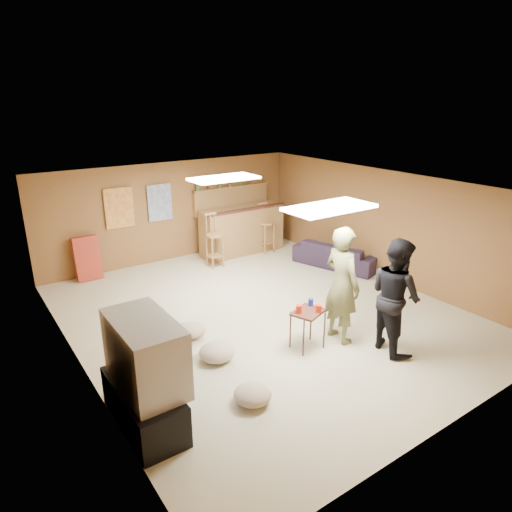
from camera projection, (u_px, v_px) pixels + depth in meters
ground at (263, 314)px, 7.86m from camera, size 7.00×7.00×0.00m
ceiling at (263, 187)px, 7.13m from camera, size 6.00×7.00×0.02m
wall_back at (172, 211)px, 10.21m from camera, size 6.00×0.02×2.20m
wall_front at (456, 344)px, 4.78m from camera, size 6.00×0.02×2.20m
wall_left at (74, 297)px, 5.89m from camera, size 0.02×7.00×2.20m
wall_right at (385, 226)px, 9.11m from camera, size 0.02×7.00×2.20m
tv_stand at (144, 405)px, 5.16m from camera, size 0.55×1.30×0.50m
dvd_box at (163, 405)px, 5.31m from camera, size 0.35×0.50×0.08m
tv_body at (145, 353)px, 4.98m from camera, size 0.60×1.10×0.80m
tv_screen at (171, 345)px, 5.14m from camera, size 0.02×0.95×0.65m
bar_counter at (242, 230)px, 10.77m from camera, size 2.00×0.60×1.10m
bar_lip at (248, 209)px, 10.39m from camera, size 2.10×0.12×0.05m
bar_shelf at (231, 187)px, 10.80m from camera, size 2.00×0.18×0.05m
bar_backing at (231, 199)px, 10.92m from camera, size 2.00×0.14×0.60m
poster_left at (119, 208)px, 9.45m from camera, size 0.60×0.03×0.85m
poster_right at (160, 203)px, 9.93m from camera, size 0.55×0.03×0.80m
folding_chair_stack at (87, 258)px, 9.20m from camera, size 0.50×0.26×0.91m
ceiling_panel_front at (330, 208)px, 5.98m from camera, size 1.20×0.60×0.04m
ceiling_panel_back at (224, 178)px, 8.07m from camera, size 1.20×0.60×0.04m
person_olive at (342, 285)px, 6.77m from camera, size 0.44×0.66×1.80m
person_black at (395, 296)px, 6.52m from camera, size 0.82×0.95×1.71m
sofa at (337, 254)px, 9.98m from camera, size 1.25×1.99×0.54m
tray_table at (307, 330)px, 6.72m from camera, size 0.56×0.51×0.60m
cup_red_near at (299, 309)px, 6.55m from camera, size 0.11×0.11×0.12m
cup_red_far at (319, 308)px, 6.57m from camera, size 0.11×0.11×0.11m
cup_blue at (311, 302)px, 6.78m from camera, size 0.09×0.09×0.11m
bar_stool_left at (214, 238)px, 9.82m from camera, size 0.45×0.45×1.32m
bar_stool_right at (266, 229)px, 10.78m from camera, size 0.37×0.37×1.12m
cushion_near_tv at (217, 352)px, 6.47m from camera, size 0.53×0.53×0.23m
cushion_mid at (190, 330)px, 7.10m from camera, size 0.59×0.59×0.21m
cushion_far at (253, 394)px, 5.57m from camera, size 0.58×0.58×0.21m
bottle_row at (224, 182)px, 10.63m from camera, size 1.48×0.08×0.26m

